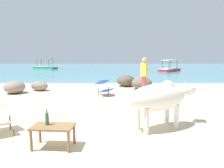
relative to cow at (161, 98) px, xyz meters
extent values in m
cube|color=#CCB78E|center=(-1.61, 0.85, -0.76)|extent=(18.00, 14.00, 0.04)
cube|color=teal|center=(-1.61, 22.85, -0.78)|extent=(60.00, 36.00, 0.03)
cylinder|color=silver|center=(0.26, 0.31, -0.45)|extent=(0.11, 0.11, 0.57)
cylinder|color=silver|center=(0.41, 0.03, -0.45)|extent=(0.11, 0.11, 0.57)
cylinder|color=silver|center=(-0.51, -0.08, -0.45)|extent=(0.11, 0.11, 0.57)
cylinder|color=silver|center=(-0.36, -0.36, -0.45)|extent=(0.11, 0.11, 0.57)
ellipsoid|color=silver|center=(-0.05, -0.03, 0.01)|extent=(1.66, 1.23, 0.63)
ellipsoid|color=silver|center=(0.82, 0.41, 0.11)|extent=(0.49, 0.41, 0.29)
cone|color=silver|center=(0.75, 0.54, 0.24)|extent=(0.14, 0.14, 0.10)
cone|color=silver|center=(0.88, 0.28, 0.24)|extent=(0.14, 0.14, 0.10)
ellipsoid|color=silver|center=(0.20, 0.10, 0.28)|extent=(0.37, 0.36, 0.21)
cube|color=brown|center=(-2.18, -0.98, -0.34)|extent=(0.79, 0.50, 0.04)
cylinder|color=brown|center=(-1.83, -0.83, -0.55)|extent=(0.05, 0.05, 0.38)
cylinder|color=brown|center=(-1.86, -1.18, -0.55)|extent=(0.05, 0.05, 0.38)
cylinder|color=brown|center=(-2.51, -0.77, -0.55)|extent=(0.05, 0.05, 0.38)
cylinder|color=brown|center=(-2.54, -1.13, -0.55)|extent=(0.05, 0.05, 0.38)
cylinder|color=#2D6B38|center=(-2.30, -0.94, -0.21)|extent=(0.07, 0.07, 0.22)
cylinder|color=#2D6B38|center=(-2.30, -0.94, -0.07)|extent=(0.03, 0.03, 0.06)
cylinder|color=red|center=(-2.30, -0.94, -0.03)|extent=(0.03, 0.03, 0.02)
cylinder|color=brown|center=(-1.02, 3.78, -0.67)|extent=(0.04, 0.04, 0.14)
cylinder|color=brown|center=(-1.44, 3.48, -0.67)|extent=(0.04, 0.04, 0.14)
cylinder|color=brown|center=(-1.26, 4.12, -0.57)|extent=(0.04, 0.04, 0.34)
cylinder|color=brown|center=(-1.68, 3.81, -0.57)|extent=(0.04, 0.04, 0.34)
cube|color=#3D66C6|center=(-1.35, 3.80, -0.50)|extent=(0.67, 0.65, 0.21)
cube|color=#3D66C6|center=(-1.53, 4.05, -0.17)|extent=(0.69, 0.68, 0.23)
cylinder|color=brown|center=(-3.19, -0.44, -0.67)|extent=(0.04, 0.04, 0.14)
cylinder|color=brown|center=(-3.43, -0.11, -0.57)|extent=(0.04, 0.04, 0.34)
cylinder|color=#CC3D47|center=(0.26, 4.07, -0.33)|extent=(0.14, 0.14, 0.82)
cylinder|color=#CC3D47|center=(0.28, 3.89, -0.33)|extent=(0.14, 0.14, 0.82)
cylinder|color=#DBC64C|center=(0.27, 3.98, 0.37)|extent=(0.32, 0.32, 0.58)
cylinder|color=#DBC64C|center=(0.25, 4.19, 0.40)|extent=(0.09, 0.09, 0.52)
cylinder|color=#DBC64C|center=(0.29, 3.77, 0.40)|extent=(0.09, 0.09, 0.52)
sphere|color=tan|center=(0.27, 3.98, 0.77)|extent=(0.22, 0.22, 0.22)
ellipsoid|color=brown|center=(-0.33, 6.57, -0.42)|extent=(1.35, 1.37, 0.64)
ellipsoid|color=gray|center=(-4.66, 5.16, -0.50)|extent=(1.10, 0.97, 0.47)
ellipsoid|color=gray|center=(-5.52, 4.43, -0.45)|extent=(1.03, 1.09, 0.58)
ellipsoid|color=#6B5B4C|center=(0.41, 5.53, -0.41)|extent=(1.20, 1.18, 0.64)
cube|color=#C63833|center=(5.44, 18.08, -0.62)|extent=(3.16, 3.46, 0.28)
cube|color=white|center=(5.44, 18.08, -0.46)|extent=(3.25, 3.55, 0.04)
cylinder|color=brown|center=(5.84, 19.15, -0.01)|extent=(0.06, 0.06, 0.95)
cylinder|color=brown|center=(6.43, 18.65, -0.01)|extent=(0.06, 0.06, 0.95)
cylinder|color=brown|center=(4.45, 17.50, -0.01)|extent=(0.06, 0.06, 0.95)
cylinder|color=brown|center=(5.04, 17.00, -0.01)|extent=(0.06, 0.06, 0.95)
cube|color=silver|center=(5.44, 18.08, 0.50)|extent=(2.34, 2.53, 0.06)
cube|color=#338E66|center=(-10.22, 22.68, -0.62)|extent=(3.69, 2.69, 0.28)
cube|color=white|center=(-10.22, 22.68, -0.46)|extent=(3.78, 2.77, 0.04)
cylinder|color=brown|center=(-11.36, 22.86, -0.01)|extent=(0.06, 0.06, 0.95)
cylinder|color=brown|center=(-10.99, 23.53, -0.01)|extent=(0.06, 0.06, 0.95)
cylinder|color=brown|center=(-9.46, 21.82, -0.01)|extent=(0.06, 0.06, 0.95)
cylinder|color=brown|center=(-9.09, 22.50, -0.01)|extent=(0.06, 0.06, 0.95)
cube|color=#339356|center=(-10.22, 22.68, 0.50)|extent=(2.66, 2.03, 0.06)
camera|label=1|loc=(-1.10, -4.48, 0.94)|focal=31.93mm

